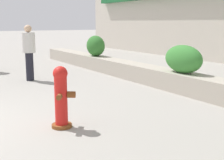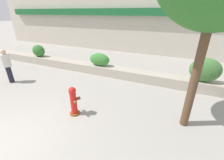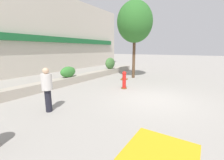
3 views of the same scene
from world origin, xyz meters
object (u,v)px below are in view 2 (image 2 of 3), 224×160
Objects in this scene: hedge_bush_0 at (39,51)px; hedge_bush_2 at (205,70)px; hedge_bush_1 at (100,59)px; pedestrian at (7,64)px; fire_hydrant at (74,101)px.

hedge_bush_2 is (10.11, 0.00, 0.14)m from hedge_bush_0.
hedge_bush_0 reaches higher than hedge_bush_1.
fire_hydrant is at bearing -10.26° from pedestrian.
pedestrian is (-3.65, -2.97, 0.12)m from hedge_bush_1.
hedge_bush_1 is at bearing 105.02° from fire_hydrant.
hedge_bush_2 reaches higher than hedge_bush_1.
hedge_bush_0 is 3.19m from pedestrian.
hedge_bush_0 is 0.76× the size of hedge_bush_1.
hedge_bush_2 is at bearing 41.75° from fire_hydrant.
hedge_bush_1 is (4.81, 0.00, -0.03)m from hedge_bush_0.
hedge_bush_0 is at bearing 180.00° from hedge_bush_2.
pedestrian is at bearing -161.64° from hedge_bush_2.
fire_hydrant is at bearing -138.25° from hedge_bush_2.
hedge_bush_1 is 0.72× the size of pedestrian.
hedge_bush_2 is at bearing 0.00° from hedge_bush_1.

